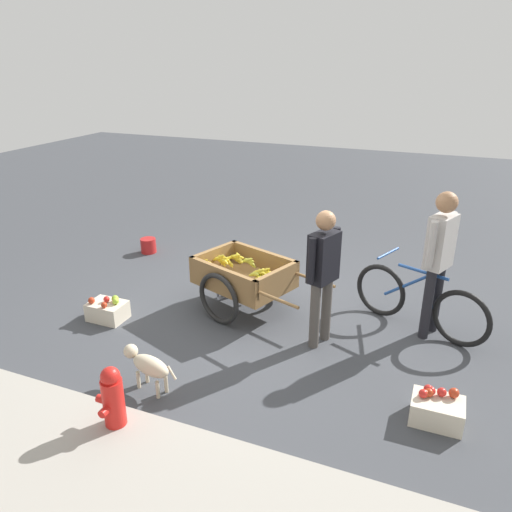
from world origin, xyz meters
name	(u,v)px	position (x,y,z in m)	size (l,w,h in m)	color
ground_plane	(264,312)	(0.00, 0.00, 0.00)	(24.00, 24.00, 0.00)	#3D3F44
fruit_cart	(244,278)	(0.26, 0.02, 0.44)	(1.81, 1.27, 0.72)	olive
vendor_person	(323,268)	(-0.82, 0.41, 0.91)	(0.30, 0.52, 1.53)	#4C4742
bicycle	(419,302)	(-1.79, -0.31, 0.35)	(1.56, 0.73, 0.85)	black
cyclist_person	(439,252)	(-1.93, -0.25, 1.01)	(0.31, 0.56, 1.68)	black
dog	(148,365)	(0.47, 1.82, 0.27)	(0.66, 0.28, 0.40)	beige
fire_hydrant	(113,402)	(0.38, 2.46, 0.33)	(0.25, 0.25, 0.67)	red
plastic_bucket	(148,246)	(2.48, -1.19, 0.12)	(0.25, 0.25, 0.24)	#B21E1E
apple_crate	(437,409)	(-2.11, 1.27, 0.13)	(0.44, 0.32, 0.31)	beige
mixed_fruit_crate	(108,310)	(1.70, 0.87, 0.12)	(0.44, 0.32, 0.30)	beige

